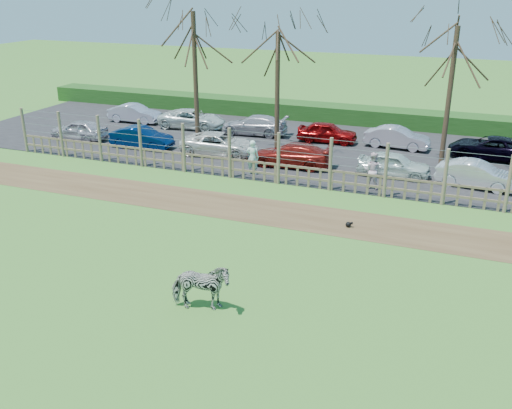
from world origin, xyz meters
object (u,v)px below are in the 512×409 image
(tree_left, at_px, (194,47))
(car_1, at_px, (142,138))
(car_3, at_px, (291,155))
(car_9, at_px, (254,125))
(visitor_a, at_px, (253,157))
(visitor_b, at_px, (372,170))
(car_2, at_px, (219,144))
(car_5, at_px, (477,175))
(crow, at_px, (349,224))
(tree_mid, at_px, (278,63))
(car_8, at_px, (192,119))
(car_0, at_px, (79,130))
(car_12, at_px, (490,148))
(car_11, at_px, (397,138))
(car_7, at_px, (135,113))
(car_4, at_px, (394,164))
(tree_right, at_px, (453,63))
(zebra, at_px, (201,287))
(car_10, at_px, (327,132))

(tree_left, distance_m, car_1, 5.92)
(car_3, height_order, car_9, same)
(visitor_a, height_order, visitor_b, same)
(car_2, height_order, car_5, same)
(tree_left, relative_size, crow, 26.57)
(tree_left, height_order, car_3, tree_left)
(tree_mid, relative_size, car_8, 1.58)
(car_0, distance_m, car_12, 23.62)
(tree_mid, xyz_separation_m, car_11, (6.36, 2.73, -4.23))
(tree_mid, xyz_separation_m, car_7, (-11.13, 2.77, -4.23))
(car_4, relative_size, car_7, 0.97)
(car_1, distance_m, car_7, 6.54)
(visitor_b, bearing_deg, car_4, -102.99)
(car_0, distance_m, car_1, 4.50)
(car_2, bearing_deg, visitor_a, -135.62)
(car_2, xyz_separation_m, car_4, (9.52, -0.31, 0.00))
(tree_right, distance_m, car_12, 5.51)
(zebra, xyz_separation_m, car_4, (3.41, 14.37, -0.11))
(visitor_a, distance_m, car_12, 13.06)
(zebra, height_order, car_12, zebra)
(visitor_a, relative_size, car_9, 0.42)
(visitor_b, xyz_separation_m, car_12, (5.08, 7.02, -0.26))
(visitor_b, bearing_deg, tree_right, -113.26)
(visitor_a, xyz_separation_m, car_1, (-7.67, 2.12, -0.26))
(car_10, bearing_deg, car_8, 85.26)
(zebra, height_order, visitor_b, visitor_b)
(crow, relative_size, car_11, 0.08)
(tree_mid, bearing_deg, visitor_a, -85.49)
(zebra, relative_size, car_7, 0.49)
(car_3, bearing_deg, car_9, -145.16)
(tree_mid, xyz_separation_m, car_3, (1.77, -2.75, -4.23))
(tree_mid, relative_size, car_4, 1.94)
(visitor_b, distance_m, car_3, 4.87)
(car_10, bearing_deg, visitor_b, -154.38)
(car_2, relative_size, car_5, 1.19)
(crow, distance_m, car_12, 12.82)
(tree_right, distance_m, car_4, 5.86)
(car_8, bearing_deg, crow, -137.56)
(visitor_b, relative_size, car_2, 0.40)
(car_4, relative_size, car_10, 1.00)
(car_5, relative_size, car_7, 1.00)
(car_0, bearing_deg, car_9, 116.61)
(car_0, bearing_deg, visitor_b, 81.76)
(car_4, height_order, car_5, same)
(car_5, bearing_deg, car_11, 47.23)
(car_3, height_order, car_8, same)
(tree_mid, distance_m, car_8, 8.41)
(crow, distance_m, car_7, 21.20)
(car_1, xyz_separation_m, car_12, (18.65, 4.96, 0.00))
(car_2, relative_size, car_9, 1.04)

